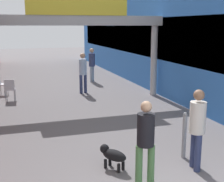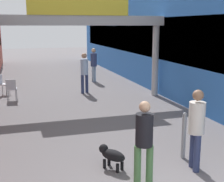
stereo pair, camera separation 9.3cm
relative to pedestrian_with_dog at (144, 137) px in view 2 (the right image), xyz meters
The scene contains 10 objects.
storefront_right 10.75m from the pedestrian_with_dog, 60.51° to the left, with size 3.00×26.00×4.50m.
arcade_sign_gateway 7.42m from the pedestrian_with_dog, 88.72° to the left, with size 7.40×0.47×4.07m.
pedestrian_with_dog is the anchor object (origin of this frame).
pedestrian_companion 1.29m from the pedestrian_with_dog, ahead, with size 0.40×0.40×1.75m.
pedestrian_carrying_crate 8.52m from the pedestrian_with_dog, 85.80° to the left, with size 0.45×0.45×1.83m.
pedestrian_elderly_walking 11.35m from the pedestrian_with_dog, 81.32° to the left, with size 0.47×0.47×1.83m.
dog_on_leash 1.09m from the pedestrian_with_dog, 118.86° to the left, with size 0.57×0.68×0.50m.
bollard_post_metal 1.61m from the pedestrian_with_dog, 31.25° to the left, with size 0.10×0.10×1.10m.
cafe_chair_aluminium_nearer 8.35m from the pedestrian_with_dog, 107.86° to the left, with size 0.44×0.44×0.89m.
cafe_chair_aluminium_farther 9.72m from the pedestrian_with_dog, 107.78° to the left, with size 0.52×0.52×0.89m.
Camera 2 is at (-2.39, -3.53, 3.04)m, focal length 50.00 mm.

